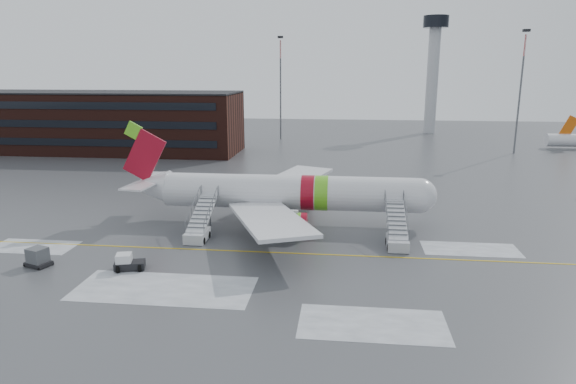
# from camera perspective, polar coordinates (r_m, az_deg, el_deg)

# --- Properties ---
(ground) EXTENTS (260.00, 260.00, 0.00)m
(ground) POSITION_cam_1_polar(r_m,az_deg,el_deg) (49.66, -3.06, -6.27)
(ground) COLOR #494C4F
(ground) RESTS_ON ground
(airliner) EXTENTS (35.03, 32.97, 11.18)m
(airliner) POSITION_cam_1_polar(r_m,az_deg,el_deg) (56.91, -0.72, -0.08)
(airliner) COLOR silver
(airliner) RESTS_ON ground
(airstair_fwd) EXTENTS (2.05, 7.70, 3.48)m
(airstair_fwd) POSITION_cam_1_polar(r_m,az_deg,el_deg) (51.10, 12.00, -4.72)
(airstair_fwd) COLOR #B1B3B8
(airstair_fwd) RESTS_ON ground
(airstair_aft) EXTENTS (2.05, 7.70, 3.48)m
(airstair_aft) POSITION_cam_1_polar(r_m,az_deg,el_deg) (52.88, -9.85, -3.99)
(airstair_aft) COLOR silver
(airstair_aft) RESTS_ON ground
(pushback_tug) EXTENTS (2.78, 2.36, 1.43)m
(pushback_tug) POSITION_cam_1_polar(r_m,az_deg,el_deg) (46.45, -17.39, -7.50)
(pushback_tug) COLOR black
(pushback_tug) RESTS_ON ground
(uld_container) EXTENTS (2.40, 2.05, 1.66)m
(uld_container) POSITION_cam_1_polar(r_m,az_deg,el_deg) (50.10, -26.04, -6.57)
(uld_container) COLOR black
(uld_container) RESTS_ON ground
(terminal_building) EXTENTS (62.00, 16.11, 12.30)m
(terminal_building) POSITION_cam_1_polar(r_m,az_deg,el_deg) (114.53, -21.24, 7.32)
(terminal_building) COLOR #3F1E16
(terminal_building) RESTS_ON ground
(control_tower) EXTENTS (6.40, 6.40, 30.00)m
(control_tower) POSITION_cam_1_polar(r_m,az_deg,el_deg) (142.79, 15.86, 13.83)
(control_tower) COLOR #B2B5BA
(control_tower) RESTS_ON ground
(light_mast_far_ne) EXTENTS (1.20, 1.20, 24.25)m
(light_mast_far_ne) POSITION_cam_1_polar(r_m,az_deg,el_deg) (113.35, 24.46, 10.86)
(light_mast_far_ne) COLOR #595B60
(light_mast_far_ne) RESTS_ON ground
(light_mast_far_n) EXTENTS (1.20, 1.20, 24.25)m
(light_mast_far_n) POSITION_cam_1_polar(r_m,az_deg,el_deg) (125.10, -0.84, 12.18)
(light_mast_far_n) COLOR #595B60
(light_mast_far_n) RESTS_ON ground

